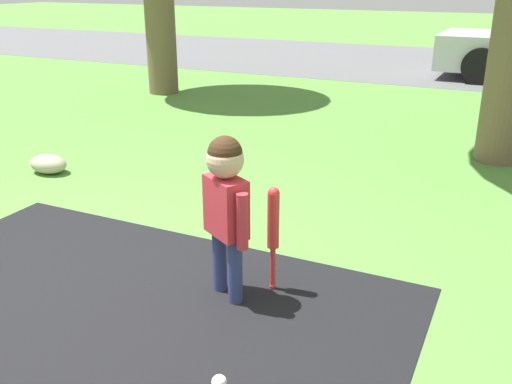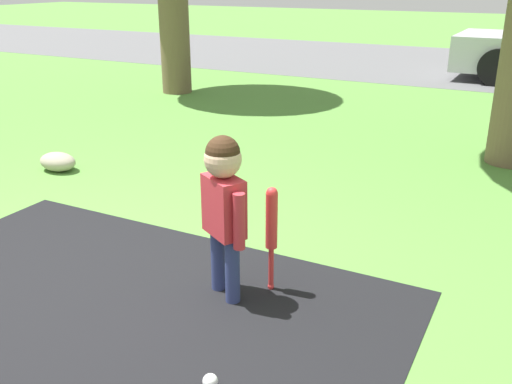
# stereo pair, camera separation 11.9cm
# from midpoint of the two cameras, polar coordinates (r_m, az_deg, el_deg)

# --- Properties ---
(ground_plane) EXTENTS (60.00, 60.00, 0.00)m
(ground_plane) POSITION_cam_midpoint_polar(r_m,az_deg,el_deg) (3.79, -19.43, -9.18)
(ground_plane) COLOR #518438
(street_strip) EXTENTS (40.00, 6.00, 0.01)m
(street_strip) POSITION_cam_midpoint_polar(r_m,az_deg,el_deg) (13.48, 15.11, 12.43)
(street_strip) COLOR #59595B
(street_strip) RESTS_ON ground
(child) EXTENTS (0.36, 0.27, 1.00)m
(child) POSITION_cam_midpoint_polar(r_m,az_deg,el_deg) (3.24, -4.10, -0.39)
(child) COLOR navy
(child) RESTS_ON ground
(baseball_bat) EXTENTS (0.07, 0.07, 0.67)m
(baseball_bat) POSITION_cam_midpoint_polar(r_m,az_deg,el_deg) (3.39, 0.72, -3.27)
(baseball_bat) COLOR red
(baseball_bat) RESTS_ON ground
(sports_ball) EXTENTS (0.07, 0.07, 0.07)m
(sports_ball) POSITION_cam_midpoint_polar(r_m,az_deg,el_deg) (2.82, -4.98, -18.44)
(sports_ball) COLOR white
(sports_ball) RESTS_ON ground
(edging_rock) EXTENTS (0.40, 0.27, 0.18)m
(edging_rock) POSITION_cam_midpoint_polar(r_m,az_deg,el_deg) (5.96, -20.60, 2.64)
(edging_rock) COLOR #9E937F
(edging_rock) RESTS_ON ground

